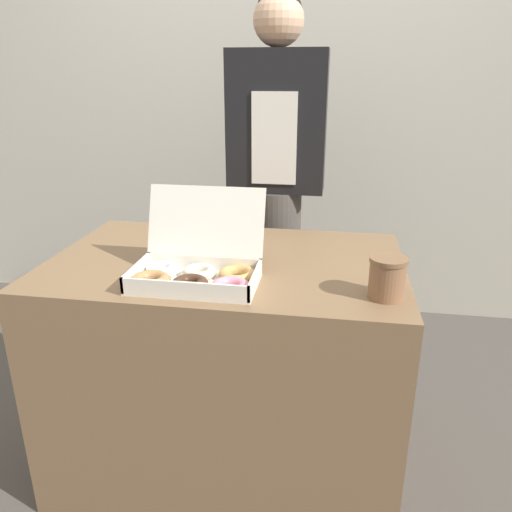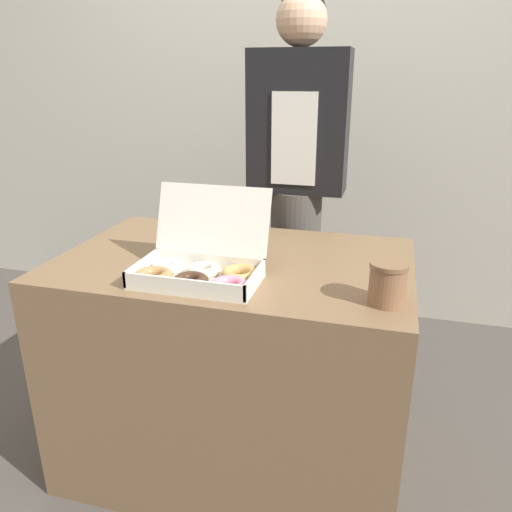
# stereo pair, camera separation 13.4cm
# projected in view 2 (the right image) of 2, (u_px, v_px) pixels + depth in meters

# --- Properties ---
(ground_plane) EXTENTS (14.00, 14.00, 0.00)m
(ground_plane) POSITION_uv_depth(u_px,v_px,m) (237.00, 453.00, 1.87)
(ground_plane) COLOR #4C4742
(wall_back) EXTENTS (10.00, 0.05, 2.60)m
(wall_back) POSITION_uv_depth(u_px,v_px,m) (311.00, 81.00, 2.66)
(wall_back) COLOR beige
(wall_back) RESTS_ON ground_plane
(table) EXTENTS (1.12, 0.72, 0.78)m
(table) POSITION_uv_depth(u_px,v_px,m) (236.00, 363.00, 1.74)
(table) COLOR brown
(table) RESTS_ON ground_plane
(donut_box) EXTENTS (0.37, 0.30, 0.25)m
(donut_box) POSITION_uv_depth(u_px,v_px,m) (198.00, 269.00, 1.42)
(donut_box) COLOR white
(donut_box) RESTS_ON table
(coffee_cup) EXTENTS (0.10, 0.10, 0.11)m
(coffee_cup) POSITION_uv_depth(u_px,v_px,m) (388.00, 283.00, 1.27)
(coffee_cup) COLOR #8C6042
(coffee_cup) RESTS_ON table
(person_customer) EXTENTS (0.39, 0.22, 1.64)m
(person_customer) POSITION_uv_depth(u_px,v_px,m) (297.00, 187.00, 2.08)
(person_customer) COLOR #4C4742
(person_customer) RESTS_ON ground_plane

